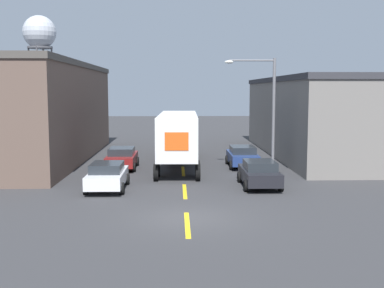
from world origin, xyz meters
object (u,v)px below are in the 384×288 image
object	(u,v)px
parked_car_right_near	(259,173)
parked_car_left_far	(122,158)
semi_truck	(179,133)
street_lamp	(267,104)
water_tower	(39,34)
parked_car_right_mid	(242,156)
parked_car_left_near	(107,175)

from	to	relation	value
parked_car_right_near	parked_car_left_far	distance (m)	10.45
semi_truck	street_lamp	world-z (taller)	street_lamp
parked_car_right_near	parked_car_left_far	size ratio (longest dim) A/B	1.00
water_tower	street_lamp	size ratio (longest dim) A/B	2.33
parked_car_left_far	water_tower	xyz separation A→B (m)	(-18.17, 46.52, 13.50)
parked_car_left_far	water_tower	size ratio (longest dim) A/B	0.24
parked_car_right_mid	street_lamp	xyz separation A→B (m)	(1.30, -1.80, 3.62)
parked_car_left_far	street_lamp	size ratio (longest dim) A/B	0.57
parked_car_right_near	water_tower	xyz separation A→B (m)	(-26.46, 52.89, 13.50)
parked_car_left_far	street_lamp	world-z (taller)	street_lamp
semi_truck	parked_car_right_near	world-z (taller)	semi_truck
parked_car_right_mid	parked_car_left_far	size ratio (longest dim) A/B	1.00
water_tower	parked_car_right_near	bearing A→B (deg)	-63.43
parked_car_right_near	street_lamp	world-z (taller)	street_lamp
water_tower	parked_car_left_far	bearing A→B (deg)	-68.66
street_lamp	parked_car_left_near	bearing A→B (deg)	-149.61
parked_car_left_far	parked_car_right_near	bearing A→B (deg)	-37.60
parked_car_right_mid	parked_car_left_far	bearing A→B (deg)	-176.25
water_tower	street_lamp	bearing A→B (deg)	-59.84
parked_car_left_near	water_tower	world-z (taller)	water_tower
parked_car_right_near	street_lamp	xyz separation A→B (m)	(1.30, 5.12, 3.62)
parked_car_right_near	water_tower	distance (m)	60.66
parked_car_left_near	parked_car_left_far	distance (m)	6.87
semi_truck	water_tower	world-z (taller)	water_tower
street_lamp	parked_car_right_mid	bearing A→B (deg)	125.96
semi_truck	street_lamp	xyz separation A→B (m)	(5.73, -2.77, 2.11)
semi_truck	parked_car_right_near	bearing A→B (deg)	-59.57
parked_car_right_mid	street_lamp	bearing A→B (deg)	-54.04
parked_car_right_mid	water_tower	size ratio (longest dim) A/B	0.24
semi_truck	water_tower	distance (m)	51.51
parked_car_left_near	parked_car_right_near	world-z (taller)	same
parked_car_right_near	street_lamp	size ratio (longest dim) A/B	0.57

